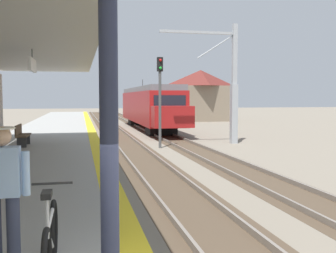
% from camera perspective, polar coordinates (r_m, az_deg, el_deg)
% --- Properties ---
extents(station_platform, '(5.00, 80.00, 0.91)m').
position_cam_1_polar(station_platform, '(19.33, -17.09, -3.33)').
color(station_platform, '#999993').
rests_on(station_platform, ground).
extents(track_pair_nearest_platform, '(2.34, 120.00, 0.16)m').
position_cam_1_polar(track_pair_nearest_platform, '(23.45, -5.47, -2.88)').
color(track_pair_nearest_platform, '#4C3D2D').
rests_on(track_pair_nearest_platform, ground).
extents(track_pair_middle, '(2.34, 120.00, 0.16)m').
position_cam_1_polar(track_pair_middle, '(24.09, 2.59, -2.68)').
color(track_pair_middle, '#4C3D2D').
rests_on(track_pair_middle, ground).
extents(approaching_train, '(2.93, 19.60, 4.76)m').
position_cam_1_polar(approaching_train, '(36.76, -2.68, 2.98)').
color(approaching_train, maroon).
rests_on(approaching_train, ground).
extents(commuter_person, '(0.59, 0.30, 1.67)m').
position_cam_1_polar(commuter_person, '(4.91, -22.48, -8.51)').
color(commuter_person, '#33384C').
rests_on(commuter_person, station_platform).
extents(bicycle_beside_commuter, '(0.48, 1.82, 1.04)m').
position_cam_1_polar(bicycle_beside_commuter, '(4.79, -16.41, -15.50)').
color(bicycle_beside_commuter, black).
rests_on(bicycle_beside_commuter, station_platform).
extents(rail_signal_post, '(0.32, 0.34, 5.20)m').
position_cam_1_polar(rail_signal_post, '(22.94, -1.15, 4.86)').
color(rail_signal_post, '#4C4C4C').
rests_on(rail_signal_post, ground).
extents(catenary_pylon_far_side, '(5.00, 0.40, 7.50)m').
position_cam_1_polar(catenary_pylon_far_side, '(25.52, 8.79, 5.65)').
color(catenary_pylon_far_side, '#9EA3A8').
rests_on(catenary_pylon_far_side, ground).
extents(platform_bench, '(0.45, 1.60, 0.88)m').
position_cam_1_polar(platform_bench, '(17.63, -20.14, -1.08)').
color(platform_bench, brown).
rests_on(platform_bench, station_platform).
extents(distant_trackside_house, '(6.60, 5.28, 6.40)m').
position_cam_1_polar(distant_trackside_house, '(50.88, 4.66, 4.58)').
color(distant_trackside_house, '#7F705B').
rests_on(distant_trackside_house, ground).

